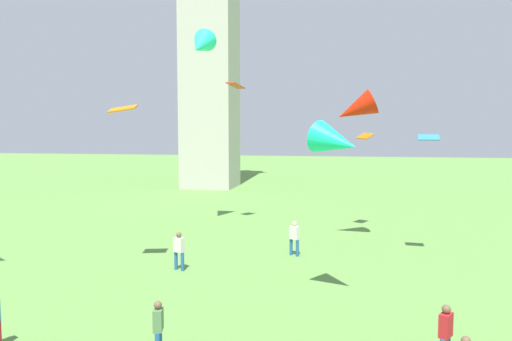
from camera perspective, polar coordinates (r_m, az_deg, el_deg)
The scene contains 11 objects.
person_2 at distance 14.54m, azimuth -11.62°, elevation -17.72°, with size 0.34×0.50×1.65m.
person_3 at distance 22.69m, azimuth -9.20°, elevation -9.23°, with size 0.53×0.42×1.79m.
person_4 at distance 14.74m, azimuth 21.75°, elevation -17.46°, with size 0.45×0.52×1.73m.
person_5 at distance 25.00m, azimuth 4.61°, elevation -7.85°, with size 0.54×0.47×1.81m.
kite_flying_0 at distance 25.31m, azimuth 19.97°, elevation 3.74°, with size 1.07×0.76×0.30m.
kite_flying_1 at distance 22.49m, azimuth -15.65°, elevation 7.14°, with size 1.40×1.06×0.46m.
kite_flying_3 at distance 31.85m, azimuth -6.68°, elevation 14.69°, with size 1.69×2.70×2.35m.
kite_flying_4 at distance 17.35m, azimuth 9.58°, elevation 3.42°, with size 2.29×2.10×1.57m.
kite_flying_5 at distance 32.40m, azimuth -2.48°, elevation 10.15°, with size 1.26×1.41×0.42m.
kite_flying_7 at distance 27.63m, azimuth 11.85°, elevation 7.20°, with size 2.61×1.64×2.24m.
kite_flying_8 at distance 31.55m, azimuth 12.97°, elevation 4.05°, with size 1.20×1.29×0.43m.
Camera 1 is at (1.29, -3.66, 6.47)m, focal length 33.40 mm.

